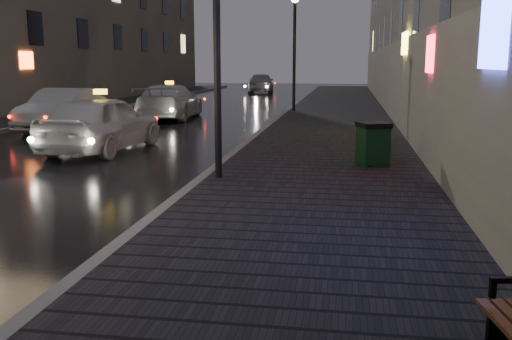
{
  "coord_description": "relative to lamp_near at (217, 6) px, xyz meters",
  "views": [
    {
      "loc": [
        4.37,
        -4.97,
        2.44
      ],
      "look_at": [
        3.05,
        3.28,
        0.85
      ],
      "focal_mm": 40.0,
      "sensor_mm": 36.0,
      "label": 1
    }
  ],
  "objects": [
    {
      "name": "sidewalk_far",
      "position": [
        -10.55,
        15.0,
        -3.41
      ],
      "size": [
        2.4,
        58.0,
        0.15
      ],
      "primitive_type": "cube",
      "color": "black",
      "rests_on": "ground"
    },
    {
      "name": "curb_far",
      "position": [
        -9.25,
        15.0,
        -3.41
      ],
      "size": [
        0.2,
        58.0,
        0.15
      ],
      "primitive_type": "cube",
      "color": "slate",
      "rests_on": "ground"
    },
    {
      "name": "taxi_near",
      "position": [
        -4.12,
        3.73,
        -2.71
      ],
      "size": [
        2.14,
        4.7,
        1.57
      ],
      "primitive_type": "imported",
      "rotation": [
        0.0,
        0.0,
        3.08
      ],
      "color": "silver",
      "rests_on": "ground"
    },
    {
      "name": "lamp_near",
      "position": [
        0.0,
        0.0,
        0.0
      ],
      "size": [
        0.36,
        0.36,
        5.28
      ],
      "color": "black",
      "rests_on": "sidewalk"
    },
    {
      "name": "sidewalk",
      "position": [
        2.05,
        15.0,
        -3.41
      ],
      "size": [
        4.6,
        58.0,
        0.15
      ],
      "primitive_type": "cube",
      "color": "black",
      "rests_on": "ground"
    },
    {
      "name": "trash_bin",
      "position": [
        3.1,
        1.83,
        -2.85
      ],
      "size": [
        0.82,
        0.82,
        0.97
      ],
      "rotation": [
        0.0,
        0.0,
        0.38
      ],
      "color": "#0E3216",
      "rests_on": "sidewalk"
    },
    {
      "name": "building_far_c",
      "position": [
        -15.35,
        33.0,
        2.01
      ],
      "size": [
        6.0,
        22.0,
        11.0
      ],
      "primitive_type": "cube",
      "color": "#6B6051",
      "rests_on": "ground"
    },
    {
      "name": "car_far",
      "position": [
        -4.23,
        33.49,
        -2.69
      ],
      "size": [
        2.33,
        4.82,
        1.59
      ],
      "primitive_type": "imported",
      "rotation": [
        0.0,
        0.0,
        3.24
      ],
      "color": "gray",
      "rests_on": "ground"
    },
    {
      "name": "car_left_mid",
      "position": [
        -7.56,
        8.08,
        -2.74
      ],
      "size": [
        1.78,
        4.59,
        1.49
      ],
      "primitive_type": "imported",
      "rotation": [
        0.0,
        0.0,
        0.04
      ],
      "color": "#9F9FA7",
      "rests_on": "ground"
    },
    {
      "name": "curb",
      "position": [
        -0.35,
        15.0,
        -3.41
      ],
      "size": [
        0.2,
        58.0,
        0.15
      ],
      "primitive_type": "cube",
      "color": "slate",
      "rests_on": "ground"
    },
    {
      "name": "lamp_far",
      "position": [
        0.0,
        16.0,
        0.0
      ],
      "size": [
        0.36,
        0.36,
        5.28
      ],
      "color": "black",
      "rests_on": "sidewalk"
    },
    {
      "name": "taxi_mid",
      "position": [
        -5.05,
        12.79,
        -2.75
      ],
      "size": [
        2.43,
        5.25,
        1.49
      ],
      "primitive_type": "imported",
      "rotation": [
        0.0,
        0.0,
        3.21
      ],
      "color": "silver",
      "rests_on": "ground"
    }
  ]
}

